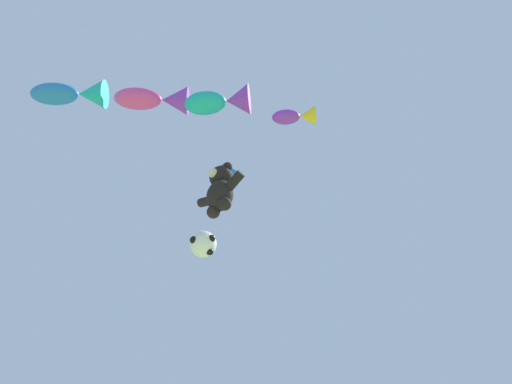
% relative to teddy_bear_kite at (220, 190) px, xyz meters
% --- Properties ---
extents(teddy_bear_kite, '(2.04, 0.90, 2.07)m').
position_rel_teddy_bear_kite_xyz_m(teddy_bear_kite, '(0.00, 0.00, 0.00)').
color(teddy_bear_kite, black).
extents(soccer_ball_kite, '(0.90, 0.90, 0.83)m').
position_rel_teddy_bear_kite_xyz_m(soccer_ball_kite, '(-0.68, 0.07, -1.83)').
color(soccer_ball_kite, white).
extents(fish_kite_violet, '(1.47, 1.38, 0.66)m').
position_rel_teddy_bear_kite_xyz_m(fish_kite_violet, '(2.79, 0.70, 1.97)').
color(fish_kite_violet, purple).
extents(fish_kite_teal, '(2.18, 1.97, 0.98)m').
position_rel_teddy_bear_kite_xyz_m(fish_kite_teal, '(1.56, -1.52, 1.75)').
color(fish_kite_teal, '#19ADB2').
extents(fish_kite_magenta, '(2.24, 2.32, 0.94)m').
position_rel_teddy_bear_kite_xyz_m(fish_kite_magenta, '(-0.10, -2.87, 2.14)').
color(fish_kite_magenta, '#E53F9E').
extents(fish_kite_cobalt, '(2.30, 2.28, 0.94)m').
position_rel_teddy_bear_kite_xyz_m(fish_kite_cobalt, '(-1.87, -4.86, 2.17)').
color(fish_kite_cobalt, blue).
extents(diamond_kite, '(0.68, 0.89, 2.76)m').
position_rel_teddy_bear_kite_xyz_m(diamond_kite, '(-1.75, 1.64, 3.30)').
color(diamond_kite, blue).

